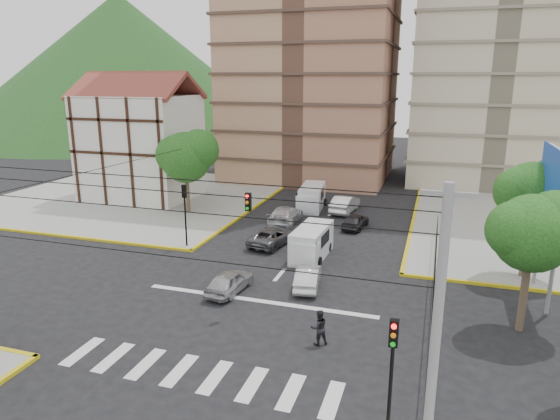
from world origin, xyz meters
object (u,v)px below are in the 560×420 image
at_px(van_right_lane, 311,244).
at_px(car_silver_front_left, 230,281).
at_px(car_white_front_right, 308,277).
at_px(traffic_light_nw, 185,205).
at_px(traffic_light_se, 392,362).
at_px(van_left_lane, 311,198).
at_px(pedestrian_crosswalk, 319,327).

relative_size(van_right_lane, car_silver_front_left, 1.27).
bearing_deg(car_white_front_right, traffic_light_nw, -30.73).
bearing_deg(car_white_front_right, car_silver_front_left, 17.94).
bearing_deg(car_white_front_right, traffic_light_se, 107.50).
height_order(traffic_light_nw, car_white_front_right, traffic_light_nw).
relative_size(traffic_light_nw, car_silver_front_left, 1.18).
xyz_separation_m(van_right_lane, car_white_front_right, (1.01, -4.57, -0.41)).
bearing_deg(van_left_lane, car_silver_front_left, -95.69).
distance_m(van_right_lane, van_left_lane, 12.71).
relative_size(van_left_lane, pedestrian_crosswalk, 2.99).
distance_m(car_silver_front_left, pedestrian_crosswalk, 7.29).
bearing_deg(van_right_lane, traffic_light_se, -65.00).
bearing_deg(van_left_lane, traffic_light_se, -76.99).
distance_m(traffic_light_se, pedestrian_crosswalk, 7.04).
height_order(traffic_light_nw, van_right_lane, traffic_light_nw).
xyz_separation_m(traffic_light_se, van_left_lane, (-9.81, 28.50, -2.06)).
bearing_deg(car_silver_front_left, van_left_lane, -84.00).
distance_m(traffic_light_se, van_left_lane, 30.21).
distance_m(van_left_lane, pedestrian_crosswalk, 23.74).
relative_size(traffic_light_se, van_right_lane, 0.93).
height_order(van_left_lane, car_silver_front_left, van_left_lane).
distance_m(car_silver_front_left, car_white_front_right, 4.48).
bearing_deg(pedestrian_crosswalk, car_silver_front_left, -66.70).
distance_m(traffic_light_nw, van_left_lane, 14.29).
bearing_deg(van_right_lane, car_white_front_right, -75.14).
relative_size(traffic_light_se, car_white_front_right, 1.19).
bearing_deg(van_left_lane, pedestrian_crosswalk, -80.89).
xyz_separation_m(van_left_lane, car_white_front_right, (4.10, -16.90, -0.45)).
height_order(traffic_light_se, van_right_lane, traffic_light_se).
relative_size(traffic_light_se, van_left_lane, 0.88).
xyz_separation_m(traffic_light_se, car_white_front_right, (-5.71, 11.60, -2.50)).
distance_m(traffic_light_nw, van_right_lane, 9.15).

